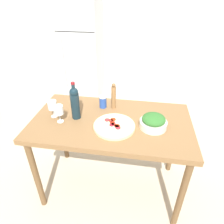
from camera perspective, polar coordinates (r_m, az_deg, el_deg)
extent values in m
plane|color=#BCAD93|center=(2.40, -0.16, -19.97)|extent=(14.00, 14.00, 0.00)
cube|color=silver|center=(3.78, 5.98, 23.02)|extent=(6.40, 0.06, 2.60)
cube|color=#B7BCC1|center=(3.66, -8.42, 16.39)|extent=(0.64, 0.64, 1.83)
cube|color=black|center=(3.27, -10.72, 21.60)|extent=(0.62, 0.01, 0.01)
cylinder|color=#B2B2B7|center=(3.46, -13.55, 13.33)|extent=(0.02, 0.02, 0.82)
cube|color=brown|center=(1.80, -0.21, -2.93)|extent=(1.41, 0.80, 0.05)
cylinder|color=brown|center=(2.05, -20.86, -16.65)|extent=(0.06, 0.06, 0.84)
cylinder|color=brown|center=(1.89, 19.18, -21.71)|extent=(0.06, 0.06, 0.84)
cylinder|color=brown|center=(2.48, -13.80, -5.34)|extent=(0.06, 0.06, 0.84)
cylinder|color=brown|center=(2.35, 17.16, -8.39)|extent=(0.06, 0.06, 0.84)
cylinder|color=#142833|center=(1.78, -10.42, 1.66)|extent=(0.08, 0.08, 0.24)
sphere|color=#142833|center=(1.72, -10.87, 5.60)|extent=(0.08, 0.08, 0.08)
cylinder|color=#142833|center=(1.70, -10.99, 6.70)|extent=(0.03, 0.03, 0.07)
cylinder|color=maroon|center=(1.69, -11.15, 8.06)|extent=(0.03, 0.03, 0.02)
cylinder|color=silver|center=(1.82, -14.50, -2.59)|extent=(0.06, 0.06, 0.00)
cylinder|color=silver|center=(1.80, -14.67, -1.52)|extent=(0.01, 0.01, 0.08)
cylinder|color=white|center=(1.76, -15.02, 0.59)|extent=(0.08, 0.08, 0.08)
cylinder|color=maroon|center=(1.77, -14.90, -0.14)|extent=(0.07, 0.07, 0.02)
cylinder|color=silver|center=(1.91, -16.15, -1.15)|extent=(0.06, 0.06, 0.00)
cylinder|color=silver|center=(1.89, -16.33, -0.12)|extent=(0.01, 0.01, 0.08)
cylinder|color=white|center=(1.85, -16.69, 1.93)|extent=(0.08, 0.08, 0.08)
cylinder|color=maroon|center=(1.87, -16.53, 0.97)|extent=(0.07, 0.07, 0.01)
cylinder|color=olive|center=(1.91, 0.46, 4.15)|extent=(0.05, 0.05, 0.22)
sphere|color=brown|center=(1.86, 0.47, 7.65)|extent=(0.04, 0.04, 0.04)
cylinder|color=silver|center=(1.72, 11.66, -3.43)|extent=(0.23, 0.23, 0.06)
ellipsoid|color=#2D6628|center=(1.69, 11.85, -2.02)|extent=(0.20, 0.20, 0.08)
cylinder|color=beige|center=(1.69, 0.64, -4.17)|extent=(0.35, 0.35, 0.02)
torus|color=beige|center=(1.68, 0.65, -3.84)|extent=(0.35, 0.35, 0.02)
cylinder|color=red|center=(1.68, 1.46, -3.96)|extent=(0.05, 0.05, 0.01)
cylinder|color=red|center=(1.67, 1.36, -4.10)|extent=(0.04, 0.04, 0.01)
cylinder|color=red|center=(1.74, -0.26, -2.47)|extent=(0.04, 0.04, 0.01)
cylinder|color=red|center=(1.75, -1.38, -2.27)|extent=(0.05, 0.05, 0.01)
cylinder|color=red|center=(1.75, 0.32, -2.14)|extent=(0.05, 0.05, 0.01)
cylinder|color=red|center=(1.71, 0.10, -3.04)|extent=(0.04, 0.04, 0.01)
cylinder|color=red|center=(1.69, 0.44, -3.51)|extent=(0.04, 0.04, 0.01)
cylinder|color=red|center=(1.69, -0.10, -3.72)|extent=(0.04, 0.04, 0.01)
cylinder|color=red|center=(1.65, 1.75, -4.52)|extent=(0.04, 0.04, 0.01)
cylinder|color=#284CA3|center=(1.95, -2.61, 2.78)|extent=(0.07, 0.07, 0.11)
cylinder|color=white|center=(1.92, -2.65, 4.33)|extent=(0.07, 0.07, 0.01)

